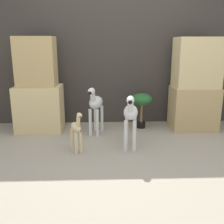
{
  "coord_description": "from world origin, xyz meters",
  "views": [
    {
      "loc": [
        -0.23,
        -2.81,
        1.34
      ],
      "look_at": [
        -0.1,
        0.7,
        0.4
      ],
      "focal_mm": 42.0,
      "sensor_mm": 36.0,
      "label": 1
    }
  ],
  "objects": [
    {
      "name": "ground_plane",
      "position": [
        0.0,
        0.0,
        0.0
      ],
      "size": [
        14.0,
        14.0,
        0.0
      ],
      "primitive_type": "plane",
      "color": "#9E937F"
    },
    {
      "name": "potted_palm_front",
      "position": [
        0.39,
        1.21,
        0.43
      ],
      "size": [
        0.33,
        0.33,
        0.56
      ],
      "color": "black",
      "rests_on": "ground_plane"
    },
    {
      "name": "zebra_left",
      "position": [
        -0.33,
        0.96,
        0.45
      ],
      "size": [
        0.27,
        0.49,
        0.73
      ],
      "color": "silver",
      "rests_on": "ground_plane"
    },
    {
      "name": "zebra_right",
      "position": [
        0.12,
        0.38,
        0.45
      ],
      "size": [
        0.23,
        0.49,
        0.73
      ],
      "color": "silver",
      "rests_on": "ground_plane"
    },
    {
      "name": "giraffe_figurine",
      "position": [
        -0.56,
        0.28,
        0.3
      ],
      "size": [
        0.21,
        0.35,
        0.54
      ],
      "color": "beige",
      "rests_on": "ground_plane"
    },
    {
      "name": "rock_pillar_right",
      "position": [
        1.21,
        1.16,
        0.69
      ],
      "size": [
        0.7,
        0.49,
        1.42
      ],
      "color": "tan",
      "rests_on": "ground_plane"
    },
    {
      "name": "rock_pillar_left",
      "position": [
        -1.21,
        1.16,
        0.64
      ],
      "size": [
        0.7,
        0.49,
        1.42
      ],
      "color": "#DBC184",
      "rests_on": "ground_plane"
    },
    {
      "name": "wall_back",
      "position": [
        0.0,
        1.57,
        1.1
      ],
      "size": [
        6.4,
        0.08,
        2.2
      ],
      "color": "#38332D",
      "rests_on": "ground_plane"
    }
  ]
}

